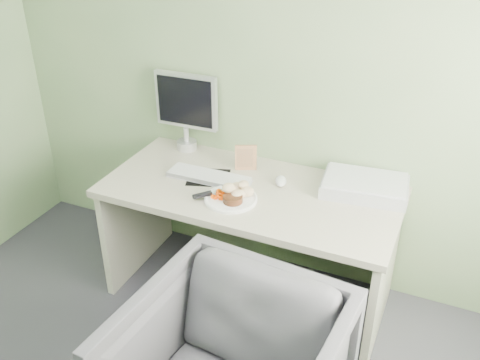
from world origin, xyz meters
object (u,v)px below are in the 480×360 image
at_px(monitor, 186,107).
at_px(plate, 231,199).
at_px(scanner, 365,187).
at_px(desk, 250,217).

bearing_deg(monitor, plate, -43.94).
bearing_deg(plate, monitor, 137.58).
height_order(scanner, monitor, monitor).
bearing_deg(desk, scanner, 20.67).
bearing_deg(scanner, desk, -165.52).
height_order(desk, scanner, scanner).
bearing_deg(plate, desk, 71.54).
distance_m(scanner, monitor, 1.15).
relative_size(desk, scanner, 3.59).
bearing_deg(desk, plate, -108.46).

